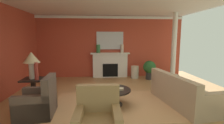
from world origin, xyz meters
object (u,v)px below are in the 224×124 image
fireplace (110,66)px  vase_mantel_left (98,49)px  vase_mantel_right (122,49)px  table_lamp (32,60)px  vase_tall_corner (135,72)px  mantel_mirror (110,41)px  coffee_table (112,93)px  vase_on_side_table (36,71)px  sofa (181,94)px  potted_plant (149,68)px  armchair_facing_fireplace (98,124)px  side_table (34,89)px  armchair_near_window (38,103)px

fireplace → vase_mantel_left: bearing=-174.9°
vase_mantel_right → vase_mantel_left: 1.10m
table_lamp → vase_mantel_left: 3.43m
vase_tall_corner → mantel_mirror: bearing=159.3°
coffee_table → table_lamp: 2.40m
vase_on_side_table → table_lamp: bearing=141.3°
fireplace → vase_tall_corner: (1.11, -0.30, -0.26)m
table_lamp → vase_tall_corner: (3.47, 2.66, -0.94)m
sofa → potted_plant: 2.83m
armchair_facing_fireplace → potted_plant: armchair_facing_fireplace is taller
sofa → vase_mantel_left: 4.18m
armchair_facing_fireplace → vase_tall_corner: (1.65, 4.56, -0.02)m
table_lamp → vase_tall_corner: table_lamp is taller
vase_tall_corner → potted_plant: bearing=-22.9°
fireplace → potted_plant: bearing=-17.9°
mantel_mirror → table_lamp: size_ratio=1.66×
vase_on_side_table → sofa: bearing=-4.3°
potted_plant → vase_on_side_table: bearing=-147.2°
coffee_table → vase_mantel_left: 3.42m
fireplace → potted_plant: size_ratio=2.16×
side_table → potted_plant: bearing=30.6°
side_table → table_lamp: 0.82m
mantel_mirror → potted_plant: size_ratio=1.50×
fireplace → vase_mantel_right: size_ratio=4.74×
mantel_mirror → vase_mantel_right: mantel_mirror is taller
fireplace → potted_plant: fireplace is taller
armchair_near_window → coffee_table: 1.86m
sofa → mantel_mirror: bearing=116.6°
fireplace → table_lamp: (-2.36, -2.96, 0.68)m
fireplace → coffee_table: fireplace is taller
coffee_table → potted_plant: 3.32m
sofa → vase_tall_corner: bearing=101.7°
armchair_facing_fireplace → side_table: bearing=133.9°
vase_mantel_left → armchair_facing_fireplace: bearing=-89.8°
fireplace → coffee_table: bearing=-92.7°
armchair_near_window → vase_tall_corner: bearing=48.7°
armchair_facing_fireplace → coffee_table: (0.38, 1.56, 0.03)m
armchair_facing_fireplace → vase_mantel_left: (-0.02, 4.81, 1.03)m
side_table → vase_mantel_right: bearing=45.0°
coffee_table → vase_tall_corner: vase_tall_corner is taller
armchair_facing_fireplace → vase_on_side_table: (-1.67, 1.78, 0.63)m
side_table → vase_on_side_table: vase_on_side_table is taller
mantel_mirror → armchair_near_window: mantel_mirror is taller
mantel_mirror → armchair_facing_fireplace: (-0.53, -4.98, -1.40)m
vase_on_side_table → mantel_mirror: bearing=55.4°
vase_mantel_right → vase_mantel_left: size_ratio=1.01×
armchair_facing_fireplace → vase_mantel_left: vase_mantel_left is taller
vase_on_side_table → vase_tall_corner: bearing=39.9°
coffee_table → mantel_mirror: bearing=87.4°
side_table → vase_tall_corner: size_ratio=1.24×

